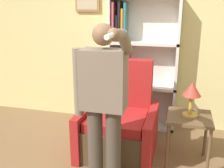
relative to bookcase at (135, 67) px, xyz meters
name	(u,v)px	position (x,y,z in m)	size (l,w,h in m)	color
wall_back	(143,34)	(0.09, 0.16, 0.47)	(8.00, 0.11, 2.80)	#DBCC84
bookcase	(135,67)	(0.00, 0.00, 0.00)	(1.01, 0.28, 1.94)	silver
armchair	(119,125)	(-0.04, -0.81, -0.57)	(0.92, 0.88, 1.15)	#4C3823
person_standing	(103,102)	(-0.02, -1.59, 0.02)	(0.56, 0.78, 1.67)	#473D33
side_table	(189,123)	(0.80, -0.89, -0.42)	(0.50, 0.50, 0.60)	brown
table_lamp	(192,93)	(0.80, -0.89, -0.04)	(0.20, 0.20, 0.40)	gold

